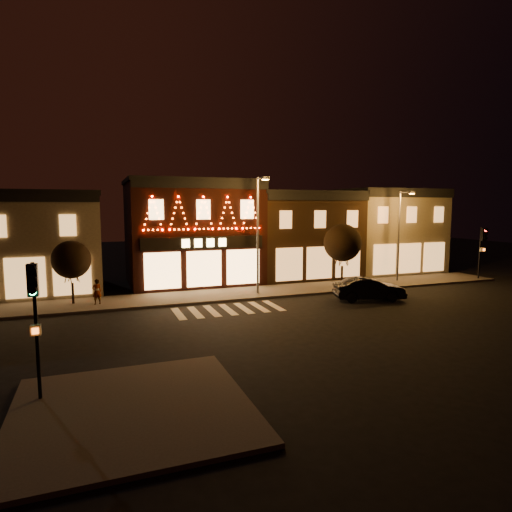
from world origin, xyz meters
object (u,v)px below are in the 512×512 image
streetlamp_mid (259,226)px  dark_sedan (369,289)px  pedestrian (97,292)px  traffic_signal_near (34,304)px

streetlamp_mid → dark_sedan: 8.53m
dark_sedan → pedestrian: size_ratio=2.91×
pedestrian → streetlamp_mid: bearing=160.6°
streetlamp_mid → dark_sedan: size_ratio=1.75×
dark_sedan → pedestrian: 17.51m
streetlamp_mid → dark_sedan: bearing=-35.1°
traffic_signal_near → streetlamp_mid: bearing=47.4°
traffic_signal_near → dark_sedan: 21.05m
pedestrian → traffic_signal_near: bearing=65.6°
dark_sedan → streetlamp_mid: bearing=73.4°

